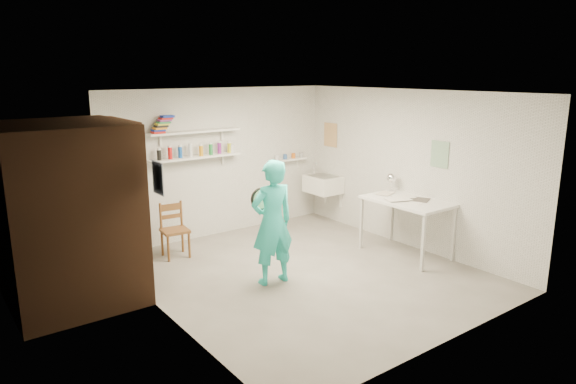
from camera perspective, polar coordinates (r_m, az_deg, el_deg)
floor at (r=7.01m, az=1.98°, el=-9.07°), size 4.00×4.50×0.02m
ceiling at (r=6.49m, az=2.15°, el=11.11°), size 4.00×4.50×0.02m
wall_back at (r=8.49m, az=-7.54°, el=3.30°), size 4.00×0.02×2.40m
wall_front at (r=5.14m, az=18.07°, el=-3.83°), size 4.00×0.02×2.40m
wall_left at (r=5.64m, az=-14.08°, el=-2.07°), size 0.02×4.50×2.40m
wall_right at (r=8.03m, az=13.33°, el=2.49°), size 0.02×4.50×2.40m
doorway_recess at (r=6.65m, az=-17.36°, el=-1.74°), size 0.02×0.90×2.00m
corridor_box at (r=6.45m, az=-23.32°, el=-2.23°), size 1.40×1.50×2.10m
door_lintel at (r=6.48m, az=-17.84°, el=7.29°), size 0.06×1.05×0.10m
door_jamb_near at (r=6.20m, az=-15.62°, el=-2.70°), size 0.06×0.10×2.00m
door_jamb_far at (r=7.12m, az=-18.57°, el=-0.87°), size 0.06×0.10×2.00m
shelf_lower at (r=8.12m, az=-10.20°, el=3.83°), size 1.50×0.22×0.03m
shelf_upper at (r=8.07m, az=-10.32°, el=6.63°), size 1.50×0.22×0.03m
ledge_shelf at (r=9.15m, az=0.15°, el=3.63°), size 0.70×0.14×0.03m
poster_left at (r=5.62m, az=-14.27°, el=1.52°), size 0.01×0.28×0.36m
poster_right_a at (r=9.21m, az=4.74°, el=6.34°), size 0.01×0.34×0.42m
poster_right_b at (r=7.63m, az=16.50°, el=4.03°), size 0.01×0.30×0.38m
belfast_sink at (r=9.12m, az=3.93°, el=0.87°), size 0.48×0.60×0.30m
man at (r=6.46m, az=-1.75°, el=-3.40°), size 0.61×0.43×1.60m
wall_clock at (r=6.55m, az=-2.99°, el=-0.75°), size 0.29×0.06×0.29m
wooden_chair at (r=7.64m, az=-12.45°, el=-4.22°), size 0.41×0.39×0.79m
work_table at (r=7.75m, az=12.97°, el=-3.85°), size 0.75×1.25×0.83m
desk_lamp at (r=8.06m, az=11.46°, el=1.57°), size 0.16×0.16×0.16m
spray_cans at (r=8.11m, az=-10.23°, el=4.52°), size 1.29×0.06×0.17m
book_stack at (r=7.83m, az=-13.79°, el=7.31°), size 0.34×0.14×0.25m
ledge_pots at (r=9.14m, az=0.15°, el=4.00°), size 0.48×0.07×0.09m
papers at (r=7.64m, az=13.14°, el=-0.77°), size 0.30×0.22×0.02m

